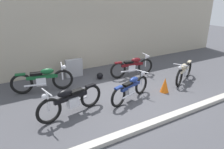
{
  "coord_description": "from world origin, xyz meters",
  "views": [
    {
      "loc": [
        -3.86,
        -5.62,
        3.33
      ],
      "look_at": [
        -0.14,
        0.77,
        0.55
      ],
      "focal_mm": 33.34,
      "sensor_mm": 36.0,
      "label": 1
    }
  ],
  "objects_px": {
    "motorcycle_black": "(71,100)",
    "helmet": "(100,76)",
    "traffic_cone": "(165,85)",
    "motorcycle_cream": "(184,71)",
    "motorcycle_maroon": "(133,66)",
    "motorcycle_blue": "(131,88)",
    "stone_marker": "(74,68)",
    "motorcycle_green": "(43,79)"
  },
  "relations": [
    {
      "from": "motorcycle_maroon",
      "to": "motorcycle_blue",
      "type": "height_order",
      "value": "motorcycle_maroon"
    },
    {
      "from": "motorcycle_maroon",
      "to": "motorcycle_green",
      "type": "height_order",
      "value": "motorcycle_green"
    },
    {
      "from": "traffic_cone",
      "to": "motorcycle_blue",
      "type": "bearing_deg",
      "value": 175.11
    },
    {
      "from": "motorcycle_green",
      "to": "motorcycle_cream",
      "type": "relative_size",
      "value": 1.19
    },
    {
      "from": "stone_marker",
      "to": "helmet",
      "type": "distance_m",
      "value": 1.21
    },
    {
      "from": "traffic_cone",
      "to": "motorcycle_black",
      "type": "height_order",
      "value": "motorcycle_black"
    },
    {
      "from": "stone_marker",
      "to": "motorcycle_black",
      "type": "height_order",
      "value": "motorcycle_black"
    },
    {
      "from": "motorcycle_green",
      "to": "motorcycle_blue",
      "type": "relative_size",
      "value": 1.15
    },
    {
      "from": "stone_marker",
      "to": "traffic_cone",
      "type": "xyz_separation_m",
      "value": [
        2.32,
        -3.2,
        -0.12
      ]
    },
    {
      "from": "traffic_cone",
      "to": "motorcycle_blue",
      "type": "distance_m",
      "value": 1.45
    },
    {
      "from": "helmet",
      "to": "motorcycle_green",
      "type": "height_order",
      "value": "motorcycle_green"
    },
    {
      "from": "stone_marker",
      "to": "motorcycle_blue",
      "type": "height_order",
      "value": "motorcycle_blue"
    },
    {
      "from": "motorcycle_maroon",
      "to": "motorcycle_blue",
      "type": "xyz_separation_m",
      "value": [
        -1.36,
        -1.82,
        -0.02
      ]
    },
    {
      "from": "motorcycle_black",
      "to": "motorcycle_blue",
      "type": "relative_size",
      "value": 1.13
    },
    {
      "from": "stone_marker",
      "to": "motorcycle_black",
      "type": "bearing_deg",
      "value": -112.17
    },
    {
      "from": "stone_marker",
      "to": "motorcycle_maroon",
      "type": "bearing_deg",
      "value": -29.26
    },
    {
      "from": "traffic_cone",
      "to": "motorcycle_blue",
      "type": "relative_size",
      "value": 0.29
    },
    {
      "from": "motorcycle_black",
      "to": "motorcycle_green",
      "type": "distance_m",
      "value": 2.1
    },
    {
      "from": "stone_marker",
      "to": "motorcycle_cream",
      "type": "distance_m",
      "value": 4.68
    },
    {
      "from": "helmet",
      "to": "motorcycle_maroon",
      "type": "height_order",
      "value": "motorcycle_maroon"
    },
    {
      "from": "motorcycle_green",
      "to": "motorcycle_black",
      "type": "bearing_deg",
      "value": -68.25
    },
    {
      "from": "stone_marker",
      "to": "motorcycle_maroon",
      "type": "xyz_separation_m",
      "value": [
        2.24,
        -1.26,
        0.06
      ]
    },
    {
      "from": "motorcycle_black",
      "to": "motorcycle_cream",
      "type": "relative_size",
      "value": 1.17
    },
    {
      "from": "helmet",
      "to": "motorcycle_cream",
      "type": "xyz_separation_m",
      "value": [
        2.91,
        -1.98,
        0.29
      ]
    },
    {
      "from": "traffic_cone",
      "to": "motorcycle_black",
      "type": "xyz_separation_m",
      "value": [
        -3.53,
        0.23,
        0.19
      ]
    },
    {
      "from": "motorcycle_black",
      "to": "motorcycle_green",
      "type": "bearing_deg",
      "value": -92.52
    },
    {
      "from": "motorcycle_blue",
      "to": "motorcycle_maroon",
      "type": "bearing_deg",
      "value": 35.04
    },
    {
      "from": "motorcycle_black",
      "to": "helmet",
      "type": "bearing_deg",
      "value": -145.0
    },
    {
      "from": "traffic_cone",
      "to": "motorcycle_green",
      "type": "height_order",
      "value": "motorcycle_green"
    },
    {
      "from": "motorcycle_blue",
      "to": "helmet",
      "type": "bearing_deg",
      "value": 72.81
    },
    {
      "from": "motorcycle_green",
      "to": "motorcycle_blue",
      "type": "xyz_separation_m",
      "value": [
        2.41,
        -2.18,
        -0.06
      ]
    },
    {
      "from": "helmet",
      "to": "motorcycle_green",
      "type": "bearing_deg",
      "value": -178.33
    },
    {
      "from": "stone_marker",
      "to": "motorcycle_black",
      "type": "relative_size",
      "value": 0.37
    },
    {
      "from": "traffic_cone",
      "to": "motorcycle_cream",
      "type": "xyz_separation_m",
      "value": [
        1.43,
        0.39,
        0.16
      ]
    },
    {
      "from": "motorcycle_green",
      "to": "stone_marker",
      "type": "bearing_deg",
      "value": 43.53
    },
    {
      "from": "motorcycle_blue",
      "to": "motorcycle_green",
      "type": "bearing_deg",
      "value": 119.71
    },
    {
      "from": "motorcycle_cream",
      "to": "motorcycle_black",
      "type": "bearing_deg",
      "value": -23.67
    },
    {
      "from": "stone_marker",
      "to": "motorcycle_cream",
      "type": "xyz_separation_m",
      "value": [
        3.75,
        -2.81,
        0.04
      ]
    },
    {
      "from": "stone_marker",
      "to": "traffic_cone",
      "type": "distance_m",
      "value": 3.95
    },
    {
      "from": "motorcycle_black",
      "to": "motorcycle_blue",
      "type": "distance_m",
      "value": 2.09
    },
    {
      "from": "stone_marker",
      "to": "motorcycle_green",
      "type": "xyz_separation_m",
      "value": [
        -1.53,
        -0.9,
        0.09
      ]
    },
    {
      "from": "motorcycle_black",
      "to": "motorcycle_blue",
      "type": "xyz_separation_m",
      "value": [
        2.09,
        -0.1,
        -0.04
      ]
    }
  ]
}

